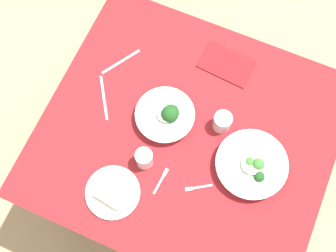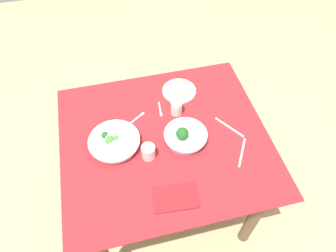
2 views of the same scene
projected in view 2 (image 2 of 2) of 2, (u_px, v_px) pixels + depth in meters
name	position (u px, v px, depth m)	size (l,w,h in m)	color
ground_plane	(166.00, 199.00, 2.26)	(6.00, 6.00, 0.00)	tan
dining_table	(165.00, 152.00, 1.76)	(1.10, 1.00, 0.76)	maroon
broccoli_bowl_far	(114.00, 142.00, 1.61)	(0.27, 0.27, 0.08)	white
broccoli_bowl_near	(185.00, 136.00, 1.63)	(0.23, 0.23, 0.09)	white
bread_side_plate	(179.00, 90.00, 1.86)	(0.20, 0.20, 0.04)	silver
water_glass_center	(176.00, 108.00, 1.74)	(0.06, 0.06, 0.09)	silver
water_glass_side	(148.00, 152.00, 1.56)	(0.07, 0.07, 0.08)	silver
fork_by_far_bowl	(138.00, 117.00, 1.74)	(0.09, 0.06, 0.00)	#B7B7BC
fork_by_near_bowl	(160.00, 110.00, 1.78)	(0.02, 0.11, 0.00)	#B7B7BC
table_knife_left	(242.00, 152.00, 1.60)	(0.18, 0.01, 0.00)	#B7B7BC
table_knife_right	(229.00, 127.00, 1.70)	(0.19, 0.01, 0.00)	#B7B7BC
napkin_folded_upper	(175.00, 197.00, 1.45)	(0.21, 0.13, 0.01)	maroon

